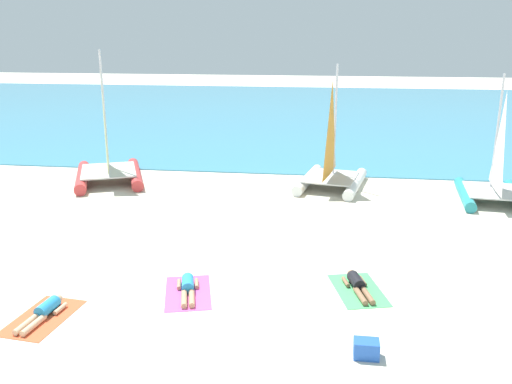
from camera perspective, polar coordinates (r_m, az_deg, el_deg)
ground_plane at (r=22.13m, az=1.52°, el=0.16°), size 120.00×120.00×0.00m
ocean_water at (r=44.20m, az=4.78°, el=8.31°), size 120.00×40.00×0.05m
sailboat_teal at (r=22.33m, az=23.45°, el=0.80°), size 2.65×3.82×4.72m
sailboat_red at (r=24.06m, az=-15.15°, el=2.92°), size 4.08×4.90×5.48m
sailboat_white at (r=22.58m, az=7.83°, el=2.28°), size 3.07×4.17×4.95m
towel_left at (r=13.49m, az=-21.30°, el=-12.08°), size 1.30×2.01×0.01m
sunbather_left at (r=13.48m, az=-21.19°, el=-11.49°), size 0.59×1.57×0.30m
towel_middle at (r=13.79m, az=-7.09°, el=-10.35°), size 1.55×2.12×0.01m
sunbather_middle at (r=13.79m, az=-7.11°, el=-9.76°), size 0.78×1.55×0.30m
towel_right at (r=14.04m, az=10.59°, el=-10.00°), size 1.56×2.12×0.01m
sunbather_right at (r=14.05m, az=10.53°, el=-9.42°), size 0.78×1.55×0.30m
cooler_box at (r=11.41m, az=11.40°, el=-15.71°), size 0.50×0.36×0.36m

